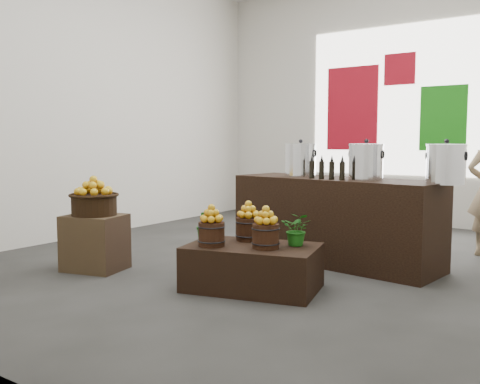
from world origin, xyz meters
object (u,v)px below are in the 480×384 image
Objects in this scene: counter at (335,221)px; stock_pot_left at (301,161)px; wicker_basket at (94,205)px; crate at (95,243)px; stock_pot_center at (366,163)px; stock_pot_right at (446,165)px; display_table at (253,267)px.

stock_pot_left is (-0.47, 0.06, 0.65)m from counter.
stock_pot_left is at bearing 51.45° from wicker_basket.
crate is 2.46m from stock_pot_left.
wicker_basket is 1.30× the size of stock_pot_center.
stock_pot_center is at bearing 36.93° from crate.
stock_pot_center reaches higher than counter.
stock_pot_left and stock_pot_center have the same top height.
wicker_basket is 3.53m from stock_pot_right.
stock_pot_center is 0.84m from stock_pot_right.
crate is at bearing -152.62° from stock_pot_right.
counter is (1.91, 1.75, -0.21)m from wicker_basket.
stock_pot_center is at bearing -6.84° from stock_pot_left.
display_table is at bearing 10.75° from crate.
stock_pot_center is 1.00× the size of stock_pot_right.
crate is at bearing -128.55° from stock_pot_left.
stock_pot_center reaches higher than wicker_basket.
counter is at bearing 42.55° from crate.
stock_pot_right is at bearing 27.38° from wicker_basket.
stock_pot_left is 1.68m from stock_pot_right.
stock_pot_center reaches higher than crate.
stock_pot_left is (1.44, 1.81, 0.83)m from crate.
display_table is 1.77m from stock_pot_left.
stock_pot_right is (1.67, -0.20, 0.00)m from stock_pot_left.
stock_pot_center is (0.83, -0.10, 0.00)m from stock_pot_left.
display_table is 3.30× the size of stock_pot_center.
stock_pot_right is at bearing -6.84° from stock_pot_center.
stock_pot_right reaches higher than wicker_basket.
wicker_basket reaches higher than display_table.
stock_pot_center is at bearing 36.93° from wicker_basket.
stock_pot_right reaches higher than counter.
crate is 2.97m from stock_pot_center.
counter is at bearing 173.16° from stock_pot_center.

